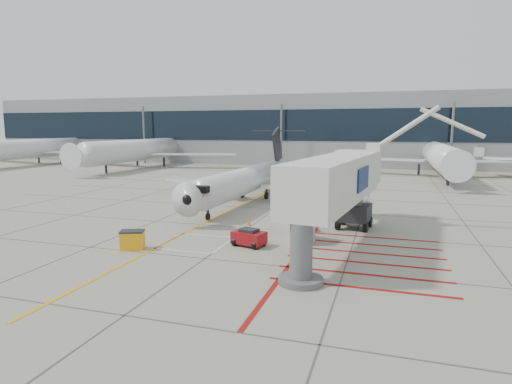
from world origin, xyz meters
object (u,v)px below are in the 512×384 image
(jet_bridge, at_px, (336,188))
(spill_bin, at_px, (132,240))
(regional_jet, at_px, (237,168))
(pushback_tug, at_px, (249,237))

(jet_bridge, bearing_deg, spill_bin, -155.35)
(jet_bridge, height_order, spill_bin, jet_bridge)
(regional_jet, distance_m, spill_bin, 16.31)
(regional_jet, distance_m, pushback_tug, 14.51)
(jet_bridge, xyz_separation_m, pushback_tug, (-5.35, -0.96, -3.26))
(regional_jet, xyz_separation_m, pushback_tug, (5.50, -13.06, -3.12))
(pushback_tug, distance_m, spill_bin, 7.37)
(jet_bridge, bearing_deg, pushback_tug, -162.86)
(pushback_tug, xyz_separation_m, spill_bin, (-6.77, -2.90, 0.00))
(regional_jet, relative_size, pushback_tug, 13.79)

